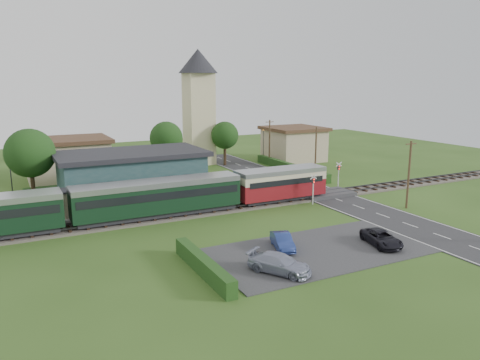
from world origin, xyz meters
name	(u,v)px	position (x,y,z in m)	size (l,w,h in m)	color
ground	(258,211)	(0.00, 0.00, 0.00)	(120.00, 120.00, 0.00)	#2D4C19
railway_track	(249,205)	(0.00, 2.00, 0.11)	(76.00, 3.20, 0.49)	#4C443D
road	(337,199)	(10.00, 0.00, 0.03)	(6.00, 70.00, 0.05)	#28282B
car_park	(317,251)	(-1.50, -12.00, 0.04)	(17.00, 9.00, 0.08)	#333335
crossing_deck	(326,194)	(10.00, 2.00, 0.23)	(6.20, 3.40, 0.45)	#333335
platform	(147,209)	(-10.00, 5.20, 0.23)	(30.00, 3.00, 0.45)	gray
equipment_hut	(63,203)	(-18.00, 5.20, 1.75)	(2.30, 2.30, 2.55)	beige
station_building	(132,175)	(-10.00, 10.99, 2.69)	(16.00, 9.00, 5.30)	#24494A
train	(125,200)	(-12.95, 2.00, 2.18)	(43.20, 2.90, 3.40)	#232328
church_tower	(199,98)	(5.00, 28.00, 10.23)	(6.00, 6.00, 17.60)	beige
house_west	(68,159)	(-15.00, 25.00, 2.79)	(10.80, 8.80, 5.50)	tan
house_east	(294,143)	(20.00, 24.00, 2.80)	(8.80, 8.80, 5.50)	tan
hedge_carpark	(203,266)	(-11.00, -12.00, 0.60)	(0.80, 9.00, 1.20)	#193814
hedge_roadside	(290,168)	(14.20, 16.00, 0.60)	(0.80, 18.00, 1.20)	#193814
hedge_station	(123,185)	(-10.00, 15.50, 0.65)	(22.00, 0.80, 1.30)	#193814
tree_a	(30,153)	(-20.00, 14.00, 5.38)	(5.20, 5.20, 8.00)	#332316
tree_b	(166,138)	(-2.00, 23.00, 5.02)	(4.60, 4.60, 7.34)	#332316
tree_c	(225,135)	(8.00, 25.00, 4.65)	(4.20, 4.20, 6.78)	#332316
utility_pole_b	(409,174)	(14.20, -6.00, 3.63)	(1.40, 0.22, 7.00)	#473321
utility_pole_c	(316,152)	(14.20, 10.00, 3.63)	(1.40, 0.22, 7.00)	#473321
utility_pole_d	(269,142)	(14.20, 22.00, 3.63)	(1.40, 0.22, 7.00)	#473321
crossing_signal_near	(313,185)	(6.40, -0.41, 2.14)	(0.84, 0.28, 3.28)	silver
crossing_signal_far	(339,171)	(13.60, 4.39, 2.14)	(0.84, 0.28, 3.28)	silver
streetlamp_west	(10,167)	(-22.00, 20.00, 3.04)	(0.30, 0.30, 5.15)	#3F3F47
streetlamp_east	(263,141)	(16.00, 27.00, 3.04)	(0.30, 0.30, 5.15)	#3F3F47
car_on_road	(279,174)	(10.02, 12.27, 0.71)	(1.56, 3.88, 1.32)	navy
car_park_blue	(282,241)	(-3.69, -10.44, 0.69)	(1.28, 3.68, 1.21)	navy
car_park_silver	(279,263)	(-6.34, -14.31, 0.74)	(1.84, 4.52, 1.31)	#989DB5
car_park_dark	(381,238)	(3.79, -13.35, 0.66)	(1.93, 4.19, 1.16)	black
pedestrian_near	(216,189)	(-2.31, 5.47, 1.34)	(0.65, 0.43, 1.78)	gray
pedestrian_far	(100,202)	(-14.60, 5.19, 1.44)	(0.96, 0.75, 1.97)	gray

